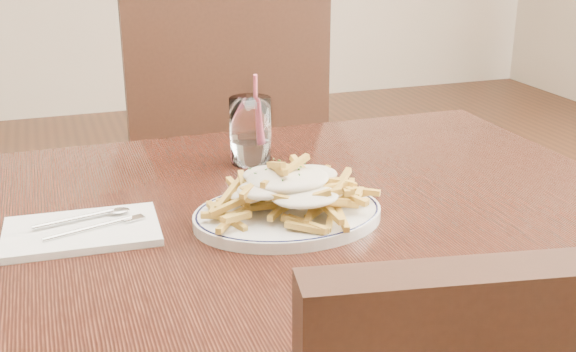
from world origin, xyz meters
name	(u,v)px	position (x,y,z in m)	size (l,w,h in m)	color
table	(262,252)	(0.00, 0.00, 0.67)	(1.20, 0.80, 0.75)	black
chair_far	(222,158)	(0.11, 0.73, 0.58)	(0.49, 0.49, 1.03)	black
fries_plate	(288,215)	(0.02, -0.07, 0.76)	(0.32, 0.30, 0.02)	white
loaded_fries	(288,186)	(0.02, -0.07, 0.80)	(0.26, 0.22, 0.07)	gold
napkin	(82,231)	(-0.27, -0.02, 0.76)	(0.21, 0.14, 0.01)	white
cutlery	(81,225)	(-0.27, -0.01, 0.76)	(0.16, 0.09, 0.01)	silver
water_glass	(251,135)	(0.04, 0.20, 0.80)	(0.07, 0.07, 0.16)	white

